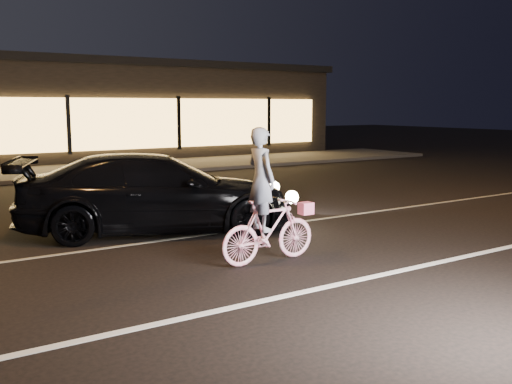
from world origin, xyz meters
TOP-DOWN VIEW (x-y plane):
  - ground at (0.00, 0.00)m, footprint 90.00×90.00m
  - lane_stripe_near at (0.00, -1.50)m, footprint 60.00×0.12m
  - lane_stripe_far at (0.00, 2.00)m, footprint 60.00×0.10m
  - sidewalk at (0.00, 13.00)m, footprint 30.00×4.00m
  - storefront at (0.00, 18.97)m, footprint 25.40×8.42m
  - cyclist at (-1.09, -0.12)m, footprint 1.59×0.55m
  - sedan at (-1.60, 2.73)m, footprint 5.35×3.59m

SIDE VIEW (x-z plane):
  - ground at x=0.00m, z-range 0.00..0.00m
  - lane_stripe_near at x=0.00m, z-range 0.00..0.01m
  - lane_stripe_far at x=0.00m, z-range 0.00..0.01m
  - sidewalk at x=0.00m, z-range 0.00..0.12m
  - cyclist at x=-1.09m, z-range -0.29..1.71m
  - sedan at x=-1.60m, z-range 0.00..1.44m
  - storefront at x=0.00m, z-range 0.05..4.25m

